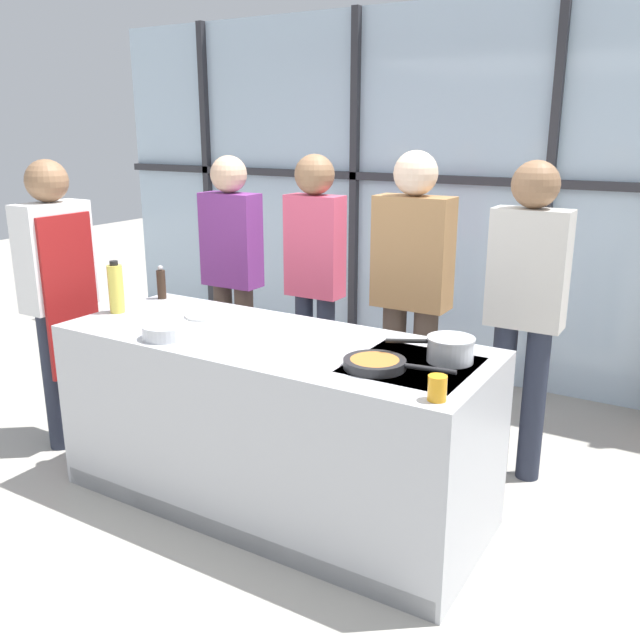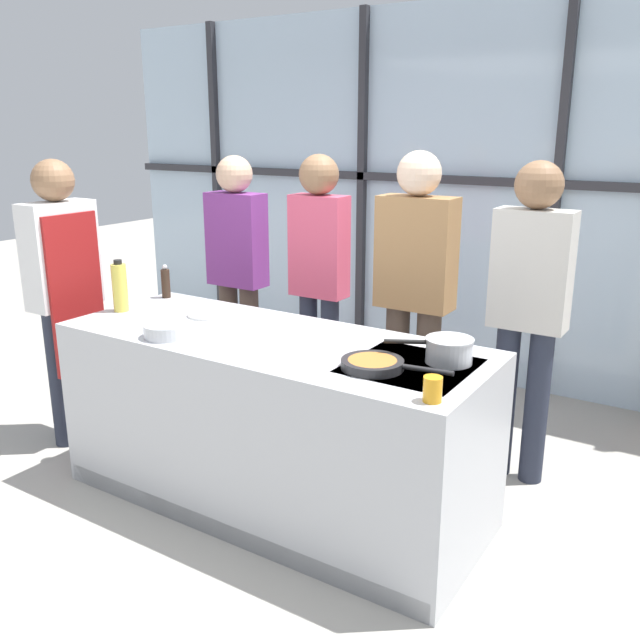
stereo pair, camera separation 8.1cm
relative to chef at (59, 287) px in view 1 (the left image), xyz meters
name	(u,v)px [view 1 (the left image)]	position (x,y,z in m)	size (l,w,h in m)	color
ground_plane	(273,502)	(1.50, 0.05, -1.00)	(18.00, 18.00, 0.00)	#ADA89E
back_window_wall	(446,197)	(1.50, 2.39, 0.40)	(6.40, 0.10, 2.80)	silver
demo_island	(272,423)	(1.50, 0.05, -0.54)	(2.21, 0.85, 0.92)	#B7BABF
chef	(59,287)	(0.00, 0.00, 0.00)	(0.24, 0.43, 1.75)	#232838
spectator_far_left	(232,265)	(0.51, 1.02, 0.01)	(0.41, 0.24, 1.74)	#47382D
spectator_center_left	(315,270)	(1.17, 1.02, 0.05)	(0.37, 0.25, 1.77)	#232838
spectator_center_right	(411,285)	(1.83, 1.02, 0.03)	(0.45, 0.25, 1.80)	#47382D
spectator_far_right	(526,300)	(2.50, 1.02, 0.03)	(0.40, 0.25, 1.76)	#232838
frying_pan	(376,363)	(2.15, -0.08, -0.06)	(0.49, 0.27, 0.04)	#232326
saucepan	(450,349)	(2.39, 0.17, -0.02)	(0.37, 0.25, 0.11)	silver
white_plate	(208,315)	(0.98, 0.19, -0.08)	(0.25, 0.25, 0.01)	white
mixing_bowl	(165,331)	(1.06, -0.23, -0.05)	(0.22, 0.22, 0.07)	silver
oil_bottle	(116,288)	(0.49, -0.01, 0.06)	(0.08, 0.08, 0.29)	#E0CC4C
pepper_grinder	(161,283)	(0.48, 0.36, 0.01)	(0.05, 0.05, 0.21)	#332319
juice_glass_near	(437,388)	(2.51, -0.28, -0.03)	(0.07, 0.07, 0.10)	orange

